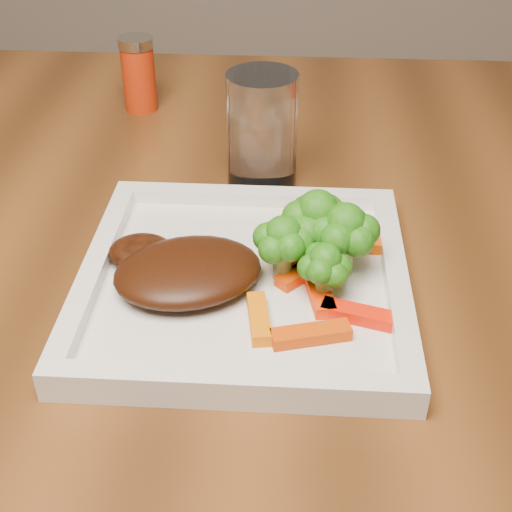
# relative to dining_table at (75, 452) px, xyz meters

# --- Properties ---
(dining_table) EXTENTS (1.60, 0.90, 0.75)m
(dining_table) POSITION_rel_dining_table_xyz_m (0.00, 0.00, 0.00)
(dining_table) COLOR #5E3515
(dining_table) RESTS_ON floor
(plate) EXTENTS (0.27, 0.27, 0.01)m
(plate) POSITION_rel_dining_table_xyz_m (0.24, -0.12, 0.38)
(plate) COLOR silver
(plate) RESTS_ON dining_table
(steak) EXTENTS (0.15, 0.13, 0.03)m
(steak) POSITION_rel_dining_table_xyz_m (0.19, -0.13, 0.40)
(steak) COLOR #391708
(steak) RESTS_ON plate
(broccoli_0) EXTENTS (0.08, 0.08, 0.07)m
(broccoli_0) POSITION_rel_dining_table_xyz_m (0.30, -0.09, 0.42)
(broccoli_0) COLOR #0F5D11
(broccoli_0) RESTS_ON plate
(broccoli_1) EXTENTS (0.08, 0.08, 0.06)m
(broccoli_1) POSITION_rel_dining_table_xyz_m (0.32, -0.11, 0.42)
(broccoli_1) COLOR #146210
(broccoli_1) RESTS_ON plate
(broccoli_2) EXTENTS (0.06, 0.06, 0.06)m
(broccoli_2) POSITION_rel_dining_table_xyz_m (0.30, -0.14, 0.42)
(broccoli_2) COLOR #2F7914
(broccoli_2) RESTS_ON plate
(broccoli_3) EXTENTS (0.07, 0.07, 0.06)m
(broccoli_3) POSITION_rel_dining_table_xyz_m (0.27, -0.12, 0.42)
(broccoli_3) COLOR #1A6A11
(broccoli_3) RESTS_ON plate
(carrot_0) EXTENTS (0.06, 0.03, 0.01)m
(carrot_0) POSITION_rel_dining_table_xyz_m (0.29, -0.19, 0.39)
(carrot_0) COLOR #C93D03
(carrot_0) RESTS_ON plate
(carrot_1) EXTENTS (0.06, 0.03, 0.01)m
(carrot_1) POSITION_rel_dining_table_xyz_m (0.33, -0.17, 0.39)
(carrot_1) COLOR red
(carrot_1) RESTS_ON plate
(carrot_2) EXTENTS (0.02, 0.06, 0.01)m
(carrot_2) POSITION_rel_dining_table_xyz_m (0.25, -0.18, 0.39)
(carrot_2) COLOR orange
(carrot_2) RESTS_ON plate
(carrot_3) EXTENTS (0.05, 0.02, 0.01)m
(carrot_3) POSITION_rel_dining_table_xyz_m (0.34, -0.07, 0.39)
(carrot_3) COLOR #F15403
(carrot_3) RESTS_ON plate
(carrot_4) EXTENTS (0.04, 0.06, 0.01)m
(carrot_4) POSITION_rel_dining_table_xyz_m (0.26, -0.06, 0.39)
(carrot_4) COLOR orange
(carrot_4) RESTS_ON plate
(carrot_5) EXTENTS (0.03, 0.06, 0.01)m
(carrot_5) POSITION_rel_dining_table_xyz_m (0.30, -0.14, 0.39)
(carrot_5) COLOR #FF3604
(carrot_5) RESTS_ON plate
(carrot_6) EXTENTS (0.05, 0.05, 0.01)m
(carrot_6) POSITION_rel_dining_table_xyz_m (0.29, -0.11, 0.39)
(carrot_6) COLOR #DE3A03
(carrot_6) RESTS_ON plate
(spice_shaker) EXTENTS (0.04, 0.04, 0.09)m
(spice_shaker) POSITION_rel_dining_table_xyz_m (0.08, 0.25, 0.42)
(spice_shaker) COLOR #B22809
(spice_shaker) RESTS_ON dining_table
(drinking_glass) EXTENTS (0.09, 0.09, 0.12)m
(drinking_glass) POSITION_rel_dining_table_xyz_m (0.24, 0.06, 0.44)
(drinking_glass) COLOR silver
(drinking_glass) RESTS_ON dining_table
(carrot_7) EXTENTS (0.06, 0.02, 0.01)m
(carrot_7) POSITION_rel_dining_table_xyz_m (0.29, -0.11, 0.39)
(carrot_7) COLOR #FF3A04
(carrot_7) RESTS_ON plate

